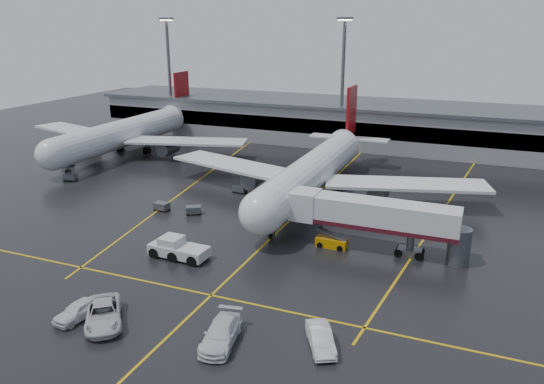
% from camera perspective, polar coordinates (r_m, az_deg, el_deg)
% --- Properties ---
extents(ground, '(220.00, 220.00, 0.00)m').
position_cam_1_polar(ground, '(69.04, 2.17, -2.88)').
color(ground, black).
rests_on(ground, ground).
extents(apron_line_centre, '(0.25, 90.00, 0.02)m').
position_cam_1_polar(apron_line_centre, '(69.04, 2.17, -2.87)').
color(apron_line_centre, gold).
rests_on(apron_line_centre, ground).
extents(apron_line_stop, '(60.00, 0.25, 0.02)m').
position_cam_1_polar(apron_line_stop, '(50.82, -6.61, -11.06)').
color(apron_line_stop, gold).
rests_on(apron_line_stop, ground).
extents(apron_line_left, '(9.99, 69.35, 0.02)m').
position_cam_1_polar(apron_line_left, '(85.79, -8.11, 1.17)').
color(apron_line_left, gold).
rests_on(apron_line_left, ground).
extents(apron_line_right, '(7.57, 69.64, 0.02)m').
position_cam_1_polar(apron_line_right, '(74.89, 17.94, -2.07)').
color(apron_line_right, gold).
rests_on(apron_line_right, ground).
extents(terminal, '(122.00, 19.00, 8.60)m').
position_cam_1_polar(terminal, '(112.61, 10.73, 7.32)').
color(terminal, gray).
rests_on(terminal, ground).
extents(light_mast_left, '(3.00, 1.20, 25.45)m').
position_cam_1_polar(light_mast_left, '(123.00, -11.10, 12.96)').
color(light_mast_left, '#595B60').
rests_on(light_mast_left, ground).
extents(light_mast_mid, '(3.00, 1.20, 25.45)m').
position_cam_1_polar(light_mast_mid, '(106.61, 7.68, 12.40)').
color(light_mast_mid, '#595B60').
rests_on(light_mast_mid, ground).
extents(main_airliner, '(48.80, 45.60, 14.10)m').
position_cam_1_polar(main_airliner, '(76.47, 4.72, 2.48)').
color(main_airliner, silver).
rests_on(main_airliner, ground).
extents(second_airliner, '(48.80, 45.60, 14.10)m').
position_cam_1_polar(second_airliner, '(106.28, -15.38, 6.30)').
color(second_airliner, silver).
rests_on(second_airliner, ground).
extents(jet_bridge, '(19.90, 3.40, 6.05)m').
position_cam_1_polar(jet_bridge, '(59.28, 11.02, -2.74)').
color(jet_bridge, silver).
rests_on(jet_bridge, ground).
extents(pushback_tractor, '(6.70, 3.07, 2.36)m').
position_cam_1_polar(pushback_tractor, '(58.56, -10.22, -6.13)').
color(pushback_tractor, silver).
rests_on(pushback_tractor, ground).
extents(belt_loader, '(3.59, 1.75, 2.25)m').
position_cam_1_polar(belt_loader, '(60.68, 6.50, -5.46)').
color(belt_loader, '#C57F05').
rests_on(belt_loader, ground).
extents(service_van_a, '(6.27, 6.85, 1.78)m').
position_cam_1_polar(service_van_a, '(48.10, -17.82, -12.48)').
color(service_van_a, silver).
rests_on(service_van_a, ground).
extents(service_van_b, '(3.52, 6.36, 1.74)m').
position_cam_1_polar(service_van_b, '(43.64, -5.54, -15.02)').
color(service_van_b, silver).
rests_on(service_van_b, ground).
extents(service_van_c, '(3.79, 5.04, 1.59)m').
position_cam_1_polar(service_van_c, '(43.19, 5.30, -15.52)').
color(service_van_c, white).
rests_on(service_van_c, ground).
extents(service_van_d, '(2.59, 4.86, 1.57)m').
position_cam_1_polar(service_van_d, '(49.57, -20.25, -11.93)').
color(service_van_d, silver).
rests_on(service_van_d, ground).
extents(baggage_cart_a, '(2.38, 2.13, 1.12)m').
position_cam_1_polar(baggage_cart_a, '(71.08, -8.51, -1.91)').
color(baggage_cart_a, '#595B60').
rests_on(baggage_cart_a, ground).
extents(baggage_cart_b, '(2.13, 1.52, 1.12)m').
position_cam_1_polar(baggage_cart_b, '(73.31, -11.89, -1.48)').
color(baggage_cart_b, '#595B60').
rests_on(baggage_cart_b, ground).
extents(baggage_cart_c, '(2.08, 1.42, 1.12)m').
position_cam_1_polar(baggage_cart_c, '(79.36, -3.51, 0.39)').
color(baggage_cart_c, '#595B60').
rests_on(baggage_cart_c, ground).
extents(baggage_cart_d, '(2.30, 1.85, 1.12)m').
position_cam_1_polar(baggage_cart_d, '(100.91, -21.34, 3.01)').
color(baggage_cart_d, '#595B60').
rests_on(baggage_cart_d, ground).
extents(baggage_cart_e, '(2.19, 1.61, 1.12)m').
position_cam_1_polar(baggage_cart_e, '(91.36, -21.03, 1.57)').
color(baggage_cart_e, '#595B60').
rests_on(baggage_cart_e, ground).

